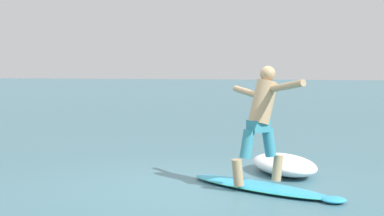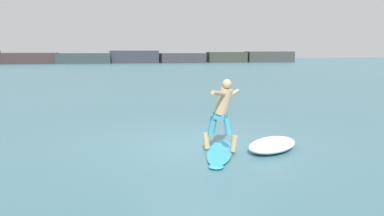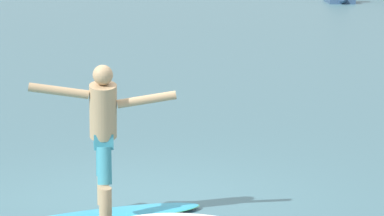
# 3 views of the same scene
# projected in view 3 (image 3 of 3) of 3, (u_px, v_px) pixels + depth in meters

# --- Properties ---
(ground_plane) EXTENTS (200.00, 200.00, 0.00)m
(ground_plane) POSITION_uv_depth(u_px,v_px,m) (140.00, 200.00, 10.31)
(ground_plane) COLOR #41707E
(surfer) EXTENTS (1.02, 1.22, 1.58)m
(surfer) POSITION_uv_depth(u_px,v_px,m) (103.00, 128.00, 9.31)
(surfer) COLOR tan
(surfer) RESTS_ON surfboard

